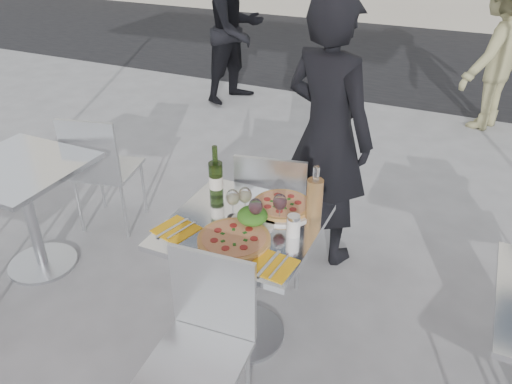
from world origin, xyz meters
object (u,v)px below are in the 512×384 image
at_px(pizza_far, 282,206).
at_px(napkin_left, 176,229).
at_px(woman_diner, 328,135).
at_px(salad_plate, 253,217).
at_px(napkin_right, 273,265).
at_px(pedestrian_a, 237,30).
at_px(side_table_left, 25,196).
at_px(side_chair_lfar, 100,165).
at_px(wineglass_red_a, 256,208).
at_px(wineglass_red_b, 280,203).
at_px(wineglass_white_b, 245,196).
at_px(wine_bottle, 216,178).
at_px(carafe, 314,199).
at_px(pizza_near, 234,239).
at_px(main_table, 244,258).
at_px(pedestrian_b, 496,53).
at_px(sugar_shaker, 293,226).
at_px(wineglass_white_a, 233,198).
at_px(chair_far, 273,206).
at_px(chair_near, 204,334).

xyz_separation_m(pizza_far, napkin_left, (-0.39, -0.39, -0.01)).
height_order(woman_diner, salad_plate, woman_diner).
bearing_deg(napkin_right, pedestrian_a, 123.93).
relative_size(side_table_left, side_chair_lfar, 0.84).
relative_size(pedestrian_a, salad_plate, 7.55).
xyz_separation_m(pedestrian_a, wineglass_red_a, (1.83, -3.46, 0.03)).
bearing_deg(wineglass_red_b, wineglass_white_b, -176.58).
distance_m(wine_bottle, carafe, 0.54).
bearing_deg(pedestrian_a, salad_plate, -133.98).
relative_size(pedestrian_a, napkin_left, 7.56).
bearing_deg(wine_bottle, pizza_far, 5.39).
height_order(pedestrian_a, pizza_near, pedestrian_a).
xyz_separation_m(main_table, carafe, (0.30, 0.18, 0.33)).
height_order(pedestrian_b, wineglass_white_b, pedestrian_b).
relative_size(side_chair_lfar, pizza_far, 2.65).
bearing_deg(pedestrian_a, wineglass_red_b, -132.03).
relative_size(sugar_shaker, napkin_left, 0.49).
bearing_deg(napkin_right, pizza_near, 163.50).
distance_m(wineglass_white_a, napkin_right, 0.44).
height_order(side_chair_lfar, wineglass_white_b, wineglass_white_b).
relative_size(salad_plate, sugar_shaker, 2.06).
bearing_deg(chair_far, side_table_left, 8.72).
relative_size(side_chair_lfar, pedestrian_b, 0.57).
relative_size(chair_far, woman_diner, 0.52).
bearing_deg(pizza_far, pizza_near, -105.08).
height_order(woman_diner, wineglass_red_b, woman_diner).
height_order(sugar_shaker, wineglass_white_a, wineglass_white_a).
bearing_deg(chair_near, salad_plate, 87.92).
bearing_deg(napkin_left, pizza_far, 59.59).
bearing_deg(chair_far, pizza_near, 85.56).
bearing_deg(wineglass_red_b, chair_far, 116.00).
bearing_deg(pizza_near, wineglass_red_a, 73.61).
bearing_deg(side_table_left, sugar_shaker, 0.43).
relative_size(side_chair_lfar, woman_diner, 0.52).
distance_m(chair_near, napkin_left, 0.53).
bearing_deg(side_chair_lfar, wineglass_red_b, 150.07).
distance_m(main_table, chair_far, 0.54).
relative_size(chair_far, wineglass_red_b, 5.73).
height_order(woman_diner, wineglass_white_a, woman_diner).
xyz_separation_m(woman_diner, wineglass_white_a, (-0.19, -0.92, -0.00)).
bearing_deg(wineglass_white_a, wineglass_red_b, 13.91).
bearing_deg(wineglass_white_b, side_table_left, -176.98).
relative_size(side_table_left, wine_bottle, 2.54).
bearing_deg(pedestrian_a, wineglass_white_a, -135.37).
bearing_deg(wineglass_red_a, pizza_far, 75.85).
bearing_deg(pedestrian_a, pizza_far, -131.60).
relative_size(pizza_far, wineglass_red_a, 2.14).
relative_size(salad_plate, wineglass_red_a, 1.40).
xyz_separation_m(sugar_shaker, wineglass_white_b, (-0.28, 0.06, 0.06)).
bearing_deg(wineglass_red_b, sugar_shaker, -36.93).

